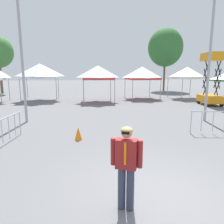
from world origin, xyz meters
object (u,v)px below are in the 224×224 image
object	(u,v)px
canopy_tent_center	(142,73)
tree_behind_tents_left	(165,48)
canopy_tent_right_of_center	(187,73)
traffic_cone_lot_center	(78,134)
light_pole_opposite_side	(19,22)
person_foreground	(126,162)
canopy_tent_left_of_center	(98,73)
light_pole_near_lift	(211,37)
scissor_lift	(211,90)
crowd_barrier_by_lift	(213,118)
canopy_tent_behind_center	(40,71)
crowd_barrier_mid_lot	(8,124)

from	to	relation	value
canopy_tent_center	tree_behind_tents_left	xyz separation A→B (m)	(6.22, 8.69, 3.62)
canopy_tent_right_of_center	traffic_cone_lot_center	size ratio (longest dim) A/B	5.98
light_pole_opposite_side	person_foreground	bearing A→B (deg)	-66.25
canopy_tent_left_of_center	tree_behind_tents_left	bearing A→B (deg)	42.90
canopy_tent_left_of_center	traffic_cone_lot_center	distance (m)	11.81
canopy_tent_left_of_center	light_pole_opposite_side	size ratio (longest dim) A/B	0.35
canopy_tent_left_of_center	canopy_tent_right_of_center	size ratio (longest dim) A/B	1.03
canopy_tent_center	traffic_cone_lot_center	xyz separation A→B (m)	(-6.89, -12.93, -2.40)
light_pole_near_lift	scissor_lift	bearing A→B (deg)	53.39
crowd_barrier_by_lift	traffic_cone_lot_center	distance (m)	6.13
canopy_tent_center	crowd_barrier_by_lift	size ratio (longest dim) A/B	1.62
canopy_tent_left_of_center	canopy_tent_right_of_center	distance (m)	9.62
scissor_lift	light_pole_opposite_side	distance (m)	15.30
canopy_tent_left_of_center	light_pole_opposite_side	xyz separation A→B (m)	(-4.93, -7.58, 2.67)
canopy_tent_behind_center	traffic_cone_lot_center	distance (m)	13.90
canopy_tent_center	crowd_barrier_mid_lot	distance (m)	16.06
person_foreground	tree_behind_tents_left	world-z (taller)	tree_behind_tents_left
crowd_barrier_by_lift	person_foreground	bearing A→B (deg)	-138.51
scissor_lift	crowd_barrier_mid_lot	world-z (taller)	scissor_lift
scissor_lift	person_foreground	distance (m)	16.27
crowd_barrier_by_lift	canopy_tent_right_of_center	bearing A→B (deg)	66.04
light_pole_opposite_side	crowd_barrier_by_lift	xyz separation A→B (m)	(8.97, -3.94, -4.66)
traffic_cone_lot_center	canopy_tent_center	bearing A→B (deg)	61.95
light_pole_near_lift	crowd_barrier_by_lift	distance (m)	4.81
person_foreground	crowd_barrier_by_lift	distance (m)	6.96
scissor_lift	tree_behind_tents_left	distance (m)	14.89
canopy_tent_left_of_center	light_pole_near_lift	distance (m)	10.65
person_foreground	tree_behind_tents_left	xyz separation A→B (m)	(12.21, 26.38, 5.27)
light_pole_opposite_side	traffic_cone_lot_center	bearing A→B (deg)	-52.90
canopy_tent_right_of_center	light_pole_opposite_side	xyz separation A→B (m)	(-14.50, -8.52, 2.70)
canopy_tent_left_of_center	crowd_barrier_by_lift	distance (m)	12.37
light_pole_near_lift	canopy_tent_right_of_center	bearing A→B (deg)	66.65
canopy_tent_right_of_center	canopy_tent_center	bearing A→B (deg)	172.39
canopy_tent_right_of_center	crowd_barrier_by_lift	distance (m)	13.77
canopy_tent_behind_center	tree_behind_tents_left	bearing A→B (deg)	26.96
scissor_lift	tree_behind_tents_left	xyz separation A→B (m)	(1.77, 13.91, 5.00)
light_pole_near_lift	canopy_tent_left_of_center	bearing A→B (deg)	120.21
canopy_tent_left_of_center	light_pole_opposite_side	bearing A→B (deg)	-123.01
canopy_tent_right_of_center	tree_behind_tents_left	world-z (taller)	tree_behind_tents_left
canopy_tent_behind_center	scissor_lift	size ratio (longest dim) A/B	0.82
canopy_tent_right_of_center	traffic_cone_lot_center	xyz separation A→B (m)	(-11.64, -12.30, -2.44)
scissor_lift	tree_behind_tents_left	bearing A→B (deg)	82.76
canopy_tent_left_of_center	light_pole_opposite_side	distance (m)	9.43
canopy_tent_right_of_center	traffic_cone_lot_center	bearing A→B (deg)	-133.44
scissor_lift	light_pole_opposite_side	world-z (taller)	light_pole_opposite_side
scissor_lift	traffic_cone_lot_center	bearing A→B (deg)	-145.80
canopy_tent_center	canopy_tent_right_of_center	xyz separation A→B (m)	(4.75, -0.63, 0.04)
scissor_lift	traffic_cone_lot_center	distance (m)	13.75
light_pole_opposite_side	crowd_barrier_mid_lot	distance (m)	5.84
scissor_lift	tree_behind_tents_left	size ratio (longest dim) A/B	0.48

